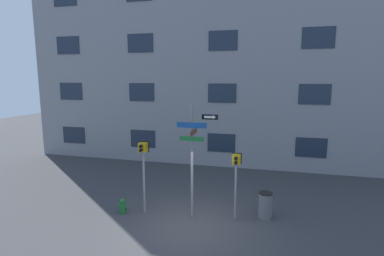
# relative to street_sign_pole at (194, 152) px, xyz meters

# --- Properties ---
(ground_plane) EXTENTS (60.00, 60.00, 0.00)m
(ground_plane) POSITION_rel_street_sign_pole_xyz_m (-0.03, -0.69, -2.50)
(ground_plane) COLOR #38383A
(building_facade) EXTENTS (24.00, 0.63, 14.08)m
(building_facade) POSITION_rel_street_sign_pole_xyz_m (-0.03, 6.94, 4.54)
(building_facade) COLOR gray
(building_facade) RESTS_ON ground_plane
(street_sign_pole) EXTENTS (1.44, 0.91, 4.16)m
(street_sign_pole) POSITION_rel_street_sign_pole_xyz_m (0.00, 0.00, 0.00)
(street_sign_pole) COLOR slate
(street_sign_pole) RESTS_ON ground_plane
(pedestrian_signal_left) EXTENTS (0.36, 0.40, 2.74)m
(pedestrian_signal_left) POSITION_rel_street_sign_pole_xyz_m (-1.92, -0.01, -0.40)
(pedestrian_signal_left) COLOR slate
(pedestrian_signal_left) RESTS_ON ground_plane
(pedestrian_signal_right) EXTENTS (0.34, 0.40, 2.44)m
(pedestrian_signal_right) POSITION_rel_street_sign_pole_xyz_m (1.46, 0.29, -0.62)
(pedestrian_signal_right) COLOR slate
(pedestrian_signal_right) RESTS_ON ground_plane
(fire_hydrant) EXTENTS (0.40, 0.24, 0.59)m
(fire_hydrant) POSITION_rel_street_sign_pole_xyz_m (-2.70, -0.26, -2.22)
(fire_hydrant) COLOR #196028
(fire_hydrant) RESTS_ON ground_plane
(trash_bin) EXTENTS (0.50, 0.50, 0.97)m
(trash_bin) POSITION_rel_street_sign_pole_xyz_m (2.50, 0.67, -2.02)
(trash_bin) COLOR #59595B
(trash_bin) RESTS_ON ground_plane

